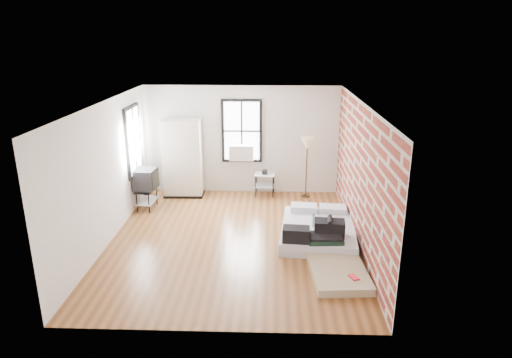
{
  "coord_description": "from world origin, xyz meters",
  "views": [
    {
      "loc": [
        0.77,
        -8.5,
        4.1
      ],
      "look_at": [
        0.46,
        0.3,
        1.23
      ],
      "focal_mm": 32.0,
      "sensor_mm": 36.0,
      "label": 1
    }
  ],
  "objects_px": {
    "wardrobe": "(183,158)",
    "tv_stand": "(146,180)",
    "mattress_bare": "(333,260)",
    "floor_lamp": "(307,147)",
    "mattress_main": "(318,230)",
    "side_table": "(265,178)"
  },
  "relations": [
    {
      "from": "tv_stand",
      "to": "wardrobe",
      "type": "bearing_deg",
      "value": 57.36
    },
    {
      "from": "mattress_main",
      "to": "tv_stand",
      "type": "height_order",
      "value": "tv_stand"
    },
    {
      "from": "mattress_bare",
      "to": "mattress_main",
      "type": "bearing_deg",
      "value": 94.19
    },
    {
      "from": "mattress_main",
      "to": "wardrobe",
      "type": "xyz_separation_m",
      "value": [
        -3.24,
        2.47,
        0.81
      ]
    },
    {
      "from": "side_table",
      "to": "tv_stand",
      "type": "distance_m",
      "value": 3.01
    },
    {
      "from": "floor_lamp",
      "to": "tv_stand",
      "type": "distance_m",
      "value": 4.04
    },
    {
      "from": "wardrobe",
      "to": "floor_lamp",
      "type": "bearing_deg",
      "value": -1.42
    },
    {
      "from": "mattress_main",
      "to": "side_table",
      "type": "distance_m",
      "value": 2.8
    },
    {
      "from": "mattress_main",
      "to": "mattress_bare",
      "type": "bearing_deg",
      "value": -76.48
    },
    {
      "from": "wardrobe",
      "to": "floor_lamp",
      "type": "height_order",
      "value": "wardrobe"
    },
    {
      "from": "mattress_bare",
      "to": "side_table",
      "type": "bearing_deg",
      "value": 105.32
    },
    {
      "from": "wardrobe",
      "to": "side_table",
      "type": "bearing_deg",
      "value": 0.49
    },
    {
      "from": "mattress_bare",
      "to": "floor_lamp",
      "type": "height_order",
      "value": "floor_lamp"
    },
    {
      "from": "wardrobe",
      "to": "tv_stand",
      "type": "xyz_separation_m",
      "value": [
        -0.71,
        -0.96,
        -0.28
      ]
    },
    {
      "from": "floor_lamp",
      "to": "mattress_bare",
      "type": "bearing_deg",
      "value": -86.05
    },
    {
      "from": "side_table",
      "to": "mattress_bare",
      "type": "bearing_deg",
      "value": -70.61
    },
    {
      "from": "mattress_main",
      "to": "wardrobe",
      "type": "height_order",
      "value": "wardrobe"
    },
    {
      "from": "tv_stand",
      "to": "mattress_bare",
      "type": "bearing_deg",
      "value": -29.25
    },
    {
      "from": "tv_stand",
      "to": "side_table",
      "type": "bearing_deg",
      "value": 24.13
    },
    {
      "from": "wardrobe",
      "to": "tv_stand",
      "type": "distance_m",
      "value": 1.23
    },
    {
      "from": "mattress_main",
      "to": "mattress_bare",
      "type": "distance_m",
      "value": 1.22
    },
    {
      "from": "mattress_bare",
      "to": "wardrobe",
      "type": "xyz_separation_m",
      "value": [
        -3.42,
        3.67,
        0.88
      ]
    }
  ]
}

